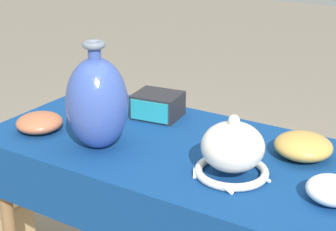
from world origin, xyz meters
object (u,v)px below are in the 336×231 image
object	(u,v)px
bowl_shallow_porcelain	(333,190)
bowl_shallow_ochre	(303,146)
vase_tall_bulbous	(97,103)
bowl_shallow_terracotta	(39,123)
mosaic_tile_box	(158,105)
vase_dome_bell	(232,151)

from	to	relation	value
bowl_shallow_porcelain	bowl_shallow_ochre	size ratio (longest dim) A/B	0.78
vase_tall_bulbous	bowl_shallow_terracotta	bearing A→B (deg)	-178.18
vase_tall_bulbous	bowl_shallow_ochre	bearing A→B (deg)	24.64
mosaic_tile_box	bowl_shallow_terracotta	size ratio (longest dim) A/B	1.14
vase_dome_bell	bowl_shallow_porcelain	distance (m)	0.26
vase_dome_bell	mosaic_tile_box	xyz separation A→B (m)	(-0.39, 0.25, -0.03)
bowl_shallow_terracotta	bowl_shallow_ochre	xyz separation A→B (m)	(0.77, 0.25, 0.01)
vase_tall_bulbous	mosaic_tile_box	xyz separation A→B (m)	(0.02, 0.29, -0.10)
vase_tall_bulbous	vase_dome_bell	world-z (taller)	vase_tall_bulbous
mosaic_tile_box	bowl_shallow_terracotta	xyz separation A→B (m)	(-0.25, -0.30, -0.01)
vase_tall_bulbous	vase_dome_bell	xyz separation A→B (m)	(0.41, 0.04, -0.07)
vase_tall_bulbous	bowl_shallow_porcelain	size ratio (longest dim) A/B	2.48
bowl_shallow_porcelain	bowl_shallow_ochre	bearing A→B (deg)	124.52
vase_tall_bulbous	mosaic_tile_box	bearing A→B (deg)	86.20
vase_dome_bell	bowl_shallow_porcelain	bearing A→B (deg)	1.27
bowl_shallow_terracotta	bowl_shallow_porcelain	size ratio (longest dim) A/B	1.15
bowl_shallow_terracotta	bowl_shallow_ochre	size ratio (longest dim) A/B	0.89
vase_dome_bell	bowl_shallow_ochre	distance (m)	0.24
vase_dome_bell	bowl_shallow_terracotta	xyz separation A→B (m)	(-0.64, -0.05, -0.04)
mosaic_tile_box	bowl_shallow_ochre	size ratio (longest dim) A/B	1.02
bowl_shallow_porcelain	mosaic_tile_box	bearing A→B (deg)	159.60
vase_dome_bell	mosaic_tile_box	distance (m)	0.46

